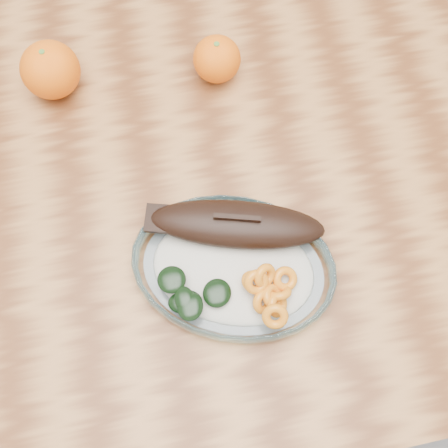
# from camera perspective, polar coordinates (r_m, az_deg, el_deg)

# --- Properties ---
(ground) EXTENTS (3.00, 3.00, 0.00)m
(ground) POSITION_cam_1_polar(r_m,az_deg,el_deg) (1.51, -4.12, -7.98)
(ground) COLOR slate
(ground) RESTS_ON ground
(dining_table) EXTENTS (1.20, 0.80, 0.75)m
(dining_table) POSITION_cam_1_polar(r_m,az_deg,el_deg) (0.88, -6.96, 1.23)
(dining_table) COLOR #5D3016
(dining_table) RESTS_ON ground
(plated_meal) EXTENTS (0.62, 0.62, 0.08)m
(plated_meal) POSITION_cam_1_polar(r_m,az_deg,el_deg) (0.73, 0.99, -4.17)
(plated_meal) COLOR white
(plated_meal) RESTS_ON dining_table
(orange_left) EXTENTS (0.08, 0.08, 0.08)m
(orange_left) POSITION_cam_1_polar(r_m,az_deg,el_deg) (0.87, -17.22, 14.72)
(orange_left) COLOR #F75E05
(orange_left) RESTS_ON dining_table
(orange_right) EXTENTS (0.07, 0.07, 0.07)m
(orange_right) POSITION_cam_1_polar(r_m,az_deg,el_deg) (0.85, -0.73, 16.41)
(orange_right) COLOR #F75E05
(orange_right) RESTS_ON dining_table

